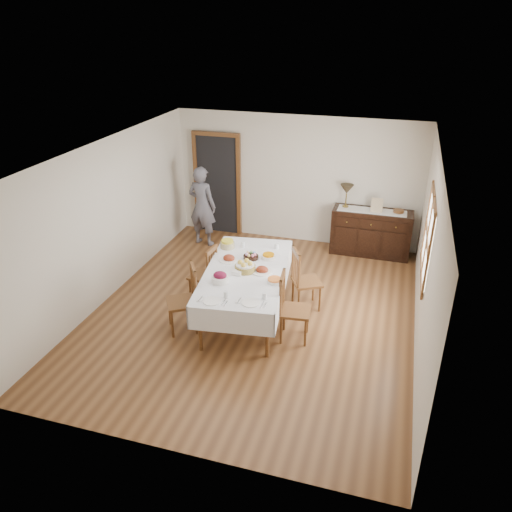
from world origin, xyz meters
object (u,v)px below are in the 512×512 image
(table_lamp, at_px, (347,190))
(chair_right_far, at_px, (304,279))
(chair_left_near, at_px, (185,298))
(chair_right_near, at_px, (291,307))
(person, at_px, (202,204))
(dining_table, at_px, (246,275))
(chair_left_far, at_px, (205,273))
(sideboard, at_px, (371,232))

(table_lamp, bearing_deg, chair_right_far, -97.59)
(chair_left_near, bearing_deg, table_lamp, 119.96)
(chair_right_near, height_order, person, person)
(dining_table, height_order, chair_left_near, chair_left_near)
(person, bearing_deg, chair_right_far, 152.10)
(dining_table, height_order, chair_right_far, chair_right_far)
(chair_left_far, distance_m, sideboard, 3.57)
(chair_left_near, distance_m, sideboard, 4.24)
(chair_right_far, distance_m, table_lamp, 2.54)
(dining_table, distance_m, chair_left_far, 0.87)
(chair_right_near, relative_size, table_lamp, 2.28)
(chair_left_far, distance_m, chair_right_far, 1.62)
(chair_left_near, relative_size, chair_right_near, 1.01)
(sideboard, bearing_deg, chair_left_far, -133.83)
(dining_table, bearing_deg, chair_left_far, 152.87)
(dining_table, relative_size, chair_left_far, 2.59)
(chair_right_near, xyz_separation_m, sideboard, (0.86, 3.25, -0.07))
(dining_table, distance_m, chair_right_far, 0.97)
(person, bearing_deg, chair_left_far, 122.23)
(chair_left_near, xyz_separation_m, chair_left_far, (-0.04, 0.90, -0.04))
(chair_left_far, distance_m, person, 2.31)
(chair_right_near, height_order, chair_right_far, chair_right_near)
(sideboard, relative_size, table_lamp, 3.32)
(chair_left_near, distance_m, chair_left_far, 0.90)
(dining_table, xyz_separation_m, chair_left_near, (-0.75, -0.62, -0.19))
(chair_right_near, bearing_deg, table_lamp, -11.67)
(person, distance_m, table_lamp, 2.89)
(dining_table, height_order, chair_right_near, chair_right_near)
(chair_left_near, bearing_deg, chair_right_far, 93.37)
(dining_table, bearing_deg, person, 117.84)
(sideboard, height_order, table_lamp, table_lamp)
(dining_table, relative_size, chair_right_near, 2.40)
(dining_table, height_order, chair_left_far, chair_left_far)
(chair_right_far, xyz_separation_m, person, (-2.50, 1.89, 0.35))
(chair_right_near, xyz_separation_m, table_lamp, (0.32, 3.29, 0.74))
(chair_left_far, bearing_deg, chair_right_near, 71.33)
(chair_right_near, height_order, table_lamp, table_lamp)
(dining_table, bearing_deg, chair_left_near, -148.17)
(chair_right_far, distance_m, person, 3.15)
(chair_right_far, xyz_separation_m, sideboard, (0.86, 2.37, -0.07))
(chair_left_near, height_order, table_lamp, table_lamp)
(table_lamp, bearing_deg, sideboard, -3.69)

